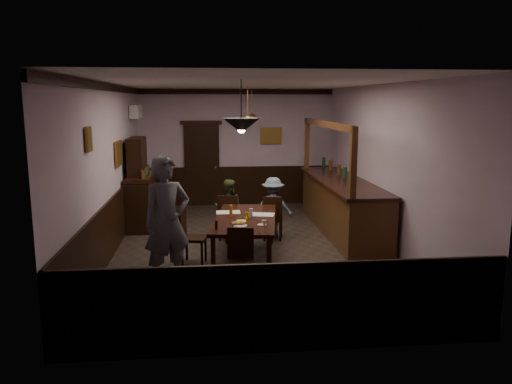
{
  "coord_description": "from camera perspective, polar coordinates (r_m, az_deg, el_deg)",
  "views": [
    {
      "loc": [
        -0.79,
        -8.96,
        2.68
      ],
      "look_at": [
        0.05,
        -0.59,
        1.15
      ],
      "focal_mm": 35.0,
      "sensor_mm": 36.0,
      "label": 1
    }
  ],
  "objects": [
    {
      "name": "dining_table",
      "position": [
        8.44,
        -1.22,
        -3.37
      ],
      "size": [
        1.31,
        2.32,
        0.75
      ],
      "rotation": [
        0.0,
        0.0,
        -0.15
      ],
      "color": "black",
      "rests_on": "ground"
    },
    {
      "name": "chair_far_left",
      "position": [
        9.76,
        -3.29,
        -2.65
      ],
      "size": [
        0.39,
        0.39,
        0.91
      ],
      "rotation": [
        0.0,
        0.0,
        3.13
      ],
      "color": "black",
      "rests_on": "ground"
    },
    {
      "name": "coffee_cup",
      "position": [
        7.89,
        0.92,
        -3.48
      ],
      "size": [
        0.09,
        0.09,
        0.07
      ],
      "primitive_type": "imported",
      "rotation": [
        0.0,
        0.0,
        -0.15
      ],
      "color": "white",
      "rests_on": "saucer"
    },
    {
      "name": "pendant_brass_far",
      "position": [
        11.86,
        -0.48,
        8.46
      ],
      "size": [
        0.2,
        0.2,
        0.81
      ],
      "color": "#BF8C3F",
      "rests_on": "ground"
    },
    {
      "name": "pendant_iron",
      "position": [
        7.41,
        -1.68,
        7.59
      ],
      "size": [
        0.56,
        0.56,
        0.78
      ],
      "color": "black",
      "rests_on": "ground"
    },
    {
      "name": "chair_side",
      "position": [
        8.4,
        -7.64,
        -4.75
      ],
      "size": [
        0.47,
        0.47,
        0.93
      ],
      "rotation": [
        0.0,
        0.0,
        1.38
      ],
      "color": "black",
      "rests_on": "ground"
    },
    {
      "name": "soda_can",
      "position": [
        8.3,
        -1.03,
        -2.72
      ],
      "size": [
        0.07,
        0.07,
        0.12
      ],
      "primitive_type": "cylinder",
      "color": "yellow",
      "rests_on": "dining_table"
    },
    {
      "name": "ac_unit",
      "position": [
        11.97,
        -13.55,
        8.93
      ],
      "size": [
        0.2,
        0.85,
        0.3
      ],
      "color": "white",
      "rests_on": "ground"
    },
    {
      "name": "picture_left_large",
      "position": [
        9.95,
        -15.42,
        4.28
      ],
      "size": [
        0.04,
        0.62,
        0.48
      ],
      "color": "olive",
      "rests_on": "ground"
    },
    {
      "name": "room",
      "position": [
        9.07,
        -0.7,
        2.82
      ],
      "size": [
        5.01,
        8.01,
        3.01
      ],
      "color": "#2D2621",
      "rests_on": "ground"
    },
    {
      "name": "chair_far_right",
      "position": [
        9.71,
        1.92,
        -2.77
      ],
      "size": [
        0.45,
        0.45,
        0.88
      ],
      "rotation": [
        0.0,
        0.0,
        2.93
      ],
      "color": "black",
      "rests_on": "ground"
    },
    {
      "name": "person_seated_left",
      "position": [
        10.0,
        -3.2,
        -1.83
      ],
      "size": [
        0.61,
        0.5,
        1.16
      ],
      "primitive_type": "imported",
      "rotation": [
        0.0,
        0.0,
        3.03
      ],
      "color": "#474D2E",
      "rests_on": "ground"
    },
    {
      "name": "saucer",
      "position": [
        7.91,
        0.68,
        -3.77
      ],
      "size": [
        0.15,
        0.15,
        0.01
      ],
      "primitive_type": "cylinder",
      "color": "white",
      "rests_on": "dining_table"
    },
    {
      "name": "pepper_mill",
      "position": [
        7.68,
        -4.56,
        -3.75
      ],
      "size": [
        0.04,
        0.04,
        0.14
      ],
      "primitive_type": "cylinder",
      "color": "black",
      "rests_on": "dining_table"
    },
    {
      "name": "pendant_brass_mid",
      "position": [
        10.65,
        -0.96,
        8.25
      ],
      "size": [
        0.2,
        0.2,
        0.81
      ],
      "color": "#BF8C3F",
      "rests_on": "ground"
    },
    {
      "name": "newspaper_right",
      "position": [
        8.63,
        0.68,
        -2.6
      ],
      "size": [
        0.48,
        0.39,
        0.01
      ],
      "primitive_type": "cube",
      "rotation": [
        0.0,
        0.0,
        -0.25
      ],
      "color": "silver",
      "rests_on": "dining_table"
    },
    {
      "name": "bar_counter",
      "position": [
        10.5,
        9.74,
        -1.37
      ],
      "size": [
        0.95,
        4.08,
        2.29
      ],
      "color": "#492C13",
      "rests_on": "ground"
    },
    {
      "name": "pastry_ring_b",
      "position": [
        7.93,
        -1.73,
        -3.54
      ],
      "size": [
        0.13,
        0.13,
        0.04
      ],
      "primitive_type": "torus",
      "color": "#C68C47",
      "rests_on": "pastry_plate"
    },
    {
      "name": "picture_back",
      "position": [
        13.06,
        1.71,
        6.44
      ],
      "size": [
        0.55,
        0.04,
        0.42
      ],
      "color": "olive",
      "rests_on": "ground"
    },
    {
      "name": "door_back",
      "position": [
        13.01,
        -6.2,
        3.05
      ],
      "size": [
        0.9,
        0.06,
        2.1
      ],
      "primitive_type": "cube",
      "color": "black",
      "rests_on": "ground"
    },
    {
      "name": "chair_near",
      "position": [
        7.22,
        -1.88,
        -7.38
      ],
      "size": [
        0.46,
        0.46,
        0.89
      ],
      "rotation": [
        0.0,
        0.0,
        -0.21
      ],
      "color": "black",
      "rests_on": "ground"
    },
    {
      "name": "beer_glass",
      "position": [
        8.49,
        -2.88,
        -2.16
      ],
      "size": [
        0.06,
        0.06,
        0.2
      ],
      "primitive_type": "cylinder",
      "color": "#BF721E",
      "rests_on": "dining_table"
    },
    {
      "name": "picture_left_small",
      "position": [
        7.56,
        -18.58,
        5.75
      ],
      "size": [
        0.04,
        0.28,
        0.36
      ],
      "color": "olive",
      "rests_on": "ground"
    },
    {
      "name": "sideboard",
      "position": [
        10.99,
        -13.09,
        0.05
      ],
      "size": [
        0.52,
        1.46,
        1.93
      ],
      "color": "black",
      "rests_on": "ground"
    },
    {
      "name": "napkin",
      "position": [
        8.2,
        -1.67,
        -3.31
      ],
      "size": [
        0.17,
        0.17,
        0.0
      ],
      "primitive_type": "cube",
      "rotation": [
        0.0,
        0.0,
        -0.15
      ],
      "color": "#DDE253",
      "rests_on": "dining_table"
    },
    {
      "name": "pastry_ring_a",
      "position": [
        7.9,
        -2.34,
        -3.58
      ],
      "size": [
        0.13,
        0.13,
        0.04
      ],
      "primitive_type": "torus",
      "color": "#C68C47",
      "rests_on": "pastry_plate"
    },
    {
      "name": "water_glass",
      "position": [
        8.43,
        -0.57,
        -2.4
      ],
      "size": [
        0.06,
        0.06,
        0.15
      ],
      "primitive_type": "cylinder",
      "color": "silver",
      "rests_on": "dining_table"
    },
    {
      "name": "newspaper_left",
      "position": [
        8.82,
        -3.19,
        -2.33
      ],
      "size": [
        0.42,
        0.3,
        0.01
      ],
      "primitive_type": "cube",
      "rotation": [
        0.0,
        0.0,
        -0.01
      ],
      "color": "silver",
      "rests_on": "dining_table"
    },
    {
      "name": "person_standing",
      "position": [
        7.32,
        -10.13,
        -3.44
      ],
      "size": [
        0.83,
        0.73,
        1.92
      ],
      "primitive_type": "imported",
      "rotation": [
        0.0,
        0.0,
        0.46
      ],
      "color": "#5A5B67",
      "rests_on": "ground"
    },
    {
      "name": "person_seated_right",
      "position": [
        9.95,
        1.97,
        -1.75
      ],
      "size": [
        0.86,
        0.62,
        1.2
      ],
      "primitive_type": "imported",
      "rotation": [
        0.0,
        0.0,
        2.91
      ],
      "color": "slate",
      "rests_on": "ground"
    },
    {
      "name": "pastry_plate",
      "position": [
        7.85,
        -1.82,
        -3.88
      ],
      "size": [
        0.22,
        0.22,
        0.01
      ],
      "primitive_type": "cylinder",
      "color": "white",
      "rests_on": "dining_table"
    }
  ]
}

